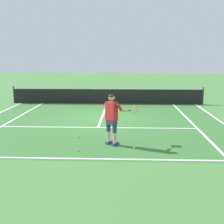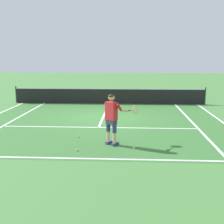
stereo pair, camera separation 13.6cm
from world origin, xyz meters
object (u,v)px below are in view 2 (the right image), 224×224
tennis_ball_mid_court (134,148)px  tennis_ball_near_feet (78,136)px  tennis_player (112,116)px  tennis_ball_by_baseline (77,150)px

tennis_ball_mid_court → tennis_ball_near_feet: bearing=147.9°
tennis_player → tennis_ball_mid_court: size_ratio=25.95×
tennis_player → tennis_ball_by_baseline: bearing=-145.4°
tennis_ball_near_feet → tennis_ball_by_baseline: (0.23, -1.58, 0.00)m
tennis_player → tennis_ball_mid_court: tennis_player is taller
tennis_ball_by_baseline → tennis_ball_mid_court: bearing=10.0°
tennis_player → tennis_ball_near_feet: bearing=146.7°
tennis_ball_near_feet → tennis_ball_mid_court: (2.02, -1.27, 0.00)m
tennis_player → tennis_ball_near_feet: 1.82m
tennis_ball_near_feet → tennis_ball_mid_court: same height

